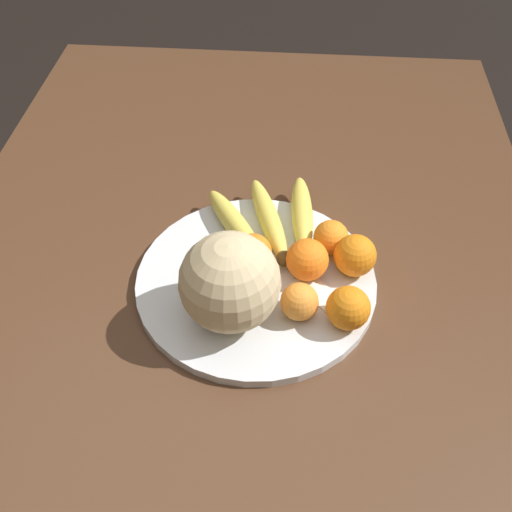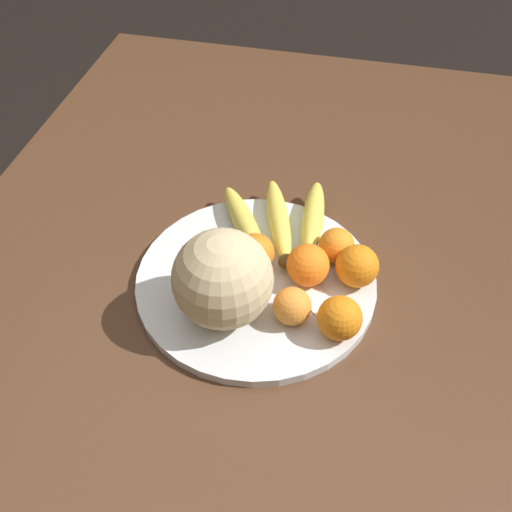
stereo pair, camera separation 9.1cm
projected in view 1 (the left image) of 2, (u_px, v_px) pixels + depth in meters
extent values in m
plane|color=black|center=(243.00, 511.00, 1.45)|extent=(12.00, 12.00, 0.00)
cube|color=#4C301E|center=(235.00, 329.00, 0.93)|extent=(1.69, 1.03, 0.04)
cube|color=#4C301E|center=(119.00, 188.00, 1.75)|extent=(0.07, 0.07, 0.71)
cube|color=#4C301E|center=(418.00, 203.00, 1.70)|extent=(0.07, 0.07, 0.71)
cylinder|color=silver|center=(256.00, 281.00, 0.96)|extent=(0.38, 0.38, 0.02)
torus|color=#1E4C56|center=(256.00, 280.00, 0.95)|extent=(0.38, 0.38, 0.01)
sphere|color=#C6B284|center=(230.00, 280.00, 0.85)|extent=(0.15, 0.15, 0.15)
sphere|color=#473819|center=(284.00, 258.00, 0.95)|extent=(0.03, 0.03, 0.03)
ellipsoid|color=#DBC64C|center=(302.00, 213.00, 1.03)|extent=(0.19, 0.05, 0.04)
ellipsoid|color=#DBC64C|center=(268.00, 217.00, 1.02)|extent=(0.20, 0.10, 0.03)
ellipsoid|color=#DBC64C|center=(235.00, 224.00, 1.01)|extent=(0.18, 0.13, 0.04)
sphere|color=orange|center=(307.00, 260.00, 0.93)|extent=(0.07, 0.07, 0.07)
sphere|color=orange|center=(355.00, 255.00, 0.94)|extent=(0.07, 0.07, 0.07)
sphere|color=orange|center=(299.00, 302.00, 0.88)|extent=(0.06, 0.06, 0.06)
sphere|color=orange|center=(348.00, 306.00, 0.87)|extent=(0.07, 0.07, 0.07)
sphere|color=orange|center=(331.00, 237.00, 0.97)|extent=(0.06, 0.06, 0.06)
sphere|color=orange|center=(253.00, 252.00, 0.95)|extent=(0.06, 0.06, 0.06)
cube|color=white|center=(322.00, 295.00, 0.92)|extent=(0.10, 0.09, 0.00)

